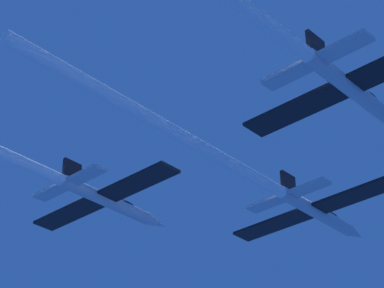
% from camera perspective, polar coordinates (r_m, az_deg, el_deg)
% --- Properties ---
extents(jet_lead, '(16.67, 40.79, 2.76)m').
position_cam_1_polar(jet_lead, '(63.88, 4.01, -2.09)').
color(jet_lead, '#B2BAC6').
extents(jet_left_wing, '(16.67, 43.78, 2.76)m').
position_cam_1_polar(jet_left_wing, '(63.94, -13.49, -0.67)').
color(jet_left_wing, '#B2BAC6').
extents(jet_right_wing, '(16.67, 43.57, 2.76)m').
position_cam_1_polar(jet_right_wing, '(47.84, 4.30, 9.51)').
color(jet_right_wing, '#B2BAC6').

